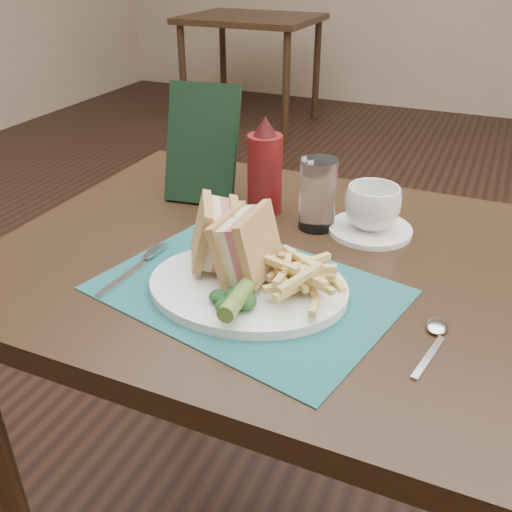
{
  "coord_description": "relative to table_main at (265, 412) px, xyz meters",
  "views": [
    {
      "loc": [
        0.33,
        -1.29,
        1.21
      ],
      "look_at": [
        0.03,
        -0.6,
        0.8
      ],
      "focal_mm": 40.0,
      "sensor_mm": 36.0,
      "label": 1
    }
  ],
  "objects": [
    {
      "name": "coffee_cup",
      "position": [
        0.14,
        0.14,
        0.42
      ],
      "size": [
        0.14,
        0.14,
        0.08
      ],
      "primitive_type": "imported",
      "rotation": [
        0.0,
        0.0,
        0.69
      ],
      "color": "white",
      "rests_on": "saucer"
    },
    {
      "name": "check_presenter",
      "position": [
        -0.2,
        0.16,
        0.49
      ],
      "size": [
        0.15,
        0.11,
        0.23
      ],
      "primitive_type": "cube",
      "rotation": [
        -0.31,
        0.0,
        0.14
      ],
      "color": "black",
      "rests_on": "table_main"
    },
    {
      "name": "spoon",
      "position": [
        0.3,
        -0.16,
        0.38
      ],
      "size": [
        0.06,
        0.15,
        0.01
      ],
      "primitive_type": null,
      "rotation": [
        0.0,
        0.0,
        -0.2
      ],
      "color": "silver",
      "rests_on": "table_main"
    },
    {
      "name": "drinking_glass",
      "position": [
        0.05,
        0.12,
        0.44
      ],
      "size": [
        0.09,
        0.09,
        0.13
      ],
      "primitive_type": "cylinder",
      "rotation": [
        0.0,
        0.0,
        -0.36
      ],
      "color": "white",
      "rests_on": "table_main"
    },
    {
      "name": "sandwich_half_a",
      "position": [
        -0.06,
        -0.11,
        0.44
      ],
      "size": [
        0.12,
        0.13,
        0.11
      ],
      "primitive_type": null,
      "rotation": [
        0.0,
        0.24,
        0.52
      ],
      "color": "tan",
      "rests_on": "plate"
    },
    {
      "name": "kale_garnish",
      "position": [
        0.03,
        -0.2,
        0.41
      ],
      "size": [
        0.11,
        0.08,
        0.03
      ],
      "primitive_type": null,
      "color": "#143817",
      "rests_on": "plate"
    },
    {
      "name": "table_bg_left",
      "position": [
        -1.41,
        3.1,
        0.0
      ],
      "size": [
        0.9,
        0.75,
        0.75
      ],
      "primitive_type": null,
      "color": "black",
      "rests_on": "ground"
    },
    {
      "name": "placemat",
      "position": [
        0.02,
        -0.13,
        0.38
      ],
      "size": [
        0.48,
        0.39,
        0.0
      ],
      "primitive_type": "cube",
      "rotation": [
        0.0,
        0.0,
        -0.22
      ],
      "color": "#1B5756",
      "rests_on": "table_main"
    },
    {
      "name": "floor",
      "position": [
        0.0,
        0.5,
        -0.38
      ],
      "size": [
        7.0,
        7.0,
        0.0
      ],
      "primitive_type": "plane",
      "color": "black",
      "rests_on": "ground"
    },
    {
      "name": "saucer",
      "position": [
        0.14,
        0.14,
        0.38
      ],
      "size": [
        0.17,
        0.17,
        0.01
      ],
      "primitive_type": "cylinder",
      "rotation": [
        0.0,
        0.0,
        -0.14
      ],
      "color": "white",
      "rests_on": "table_main"
    },
    {
      "name": "wall_back",
      "position": [
        0.0,
        4.0,
        -0.38
      ],
      "size": [
        6.0,
        0.0,
        6.0
      ],
      "primitive_type": "plane",
      "rotation": [
        1.57,
        0.0,
        0.0
      ],
      "color": "tan",
      "rests_on": "ground"
    },
    {
      "name": "ketchup_bottle",
      "position": [
        -0.07,
        0.15,
        0.47
      ],
      "size": [
        0.08,
        0.08,
        0.19
      ],
      "primitive_type": null,
      "rotation": [
        0.0,
        0.0,
        0.29
      ],
      "color": "#5F1011",
      "rests_on": "table_main"
    },
    {
      "name": "table_main",
      "position": [
        0.0,
        0.0,
        0.0
      ],
      "size": [
        0.9,
        0.75,
        0.75
      ],
      "primitive_type": null,
      "color": "black",
      "rests_on": "ground"
    },
    {
      "name": "fries_pile",
      "position": [
        0.1,
        -0.12,
        0.42
      ],
      "size": [
        0.18,
        0.2,
        0.05
      ],
      "primitive_type": null,
      "color": "#D9BE6C",
      "rests_on": "plate"
    },
    {
      "name": "plate",
      "position": [
        0.03,
        -0.13,
        0.38
      ],
      "size": [
        0.33,
        0.28,
        0.01
      ],
      "primitive_type": null,
      "rotation": [
        0.0,
        0.0,
        0.14
      ],
      "color": "white",
      "rests_on": "placemat"
    },
    {
      "name": "fork",
      "position": [
        -0.17,
        -0.15,
        0.38
      ],
      "size": [
        0.04,
        0.17,
        0.01
      ],
      "primitive_type": null,
      "rotation": [
        0.0,
        0.0,
        -0.04
      ],
      "color": "silver",
      "rests_on": "placemat"
    },
    {
      "name": "pickle_spear",
      "position": [
        0.04,
        -0.19,
        0.41
      ],
      "size": [
        0.03,
        0.12,
        0.03
      ],
      "primitive_type": "cylinder",
      "rotation": [
        1.54,
        0.0,
        0.07
      ],
      "color": "#51752C",
      "rests_on": "plate"
    },
    {
      "name": "sandwich_half_b",
      "position": [
        -0.0,
        -0.12,
        0.45
      ],
      "size": [
        0.08,
        0.11,
        0.11
      ],
      "primitive_type": null,
      "rotation": [
        0.0,
        -0.24,
        -0.0
      ],
      "color": "tan",
      "rests_on": "plate"
    }
  ]
}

